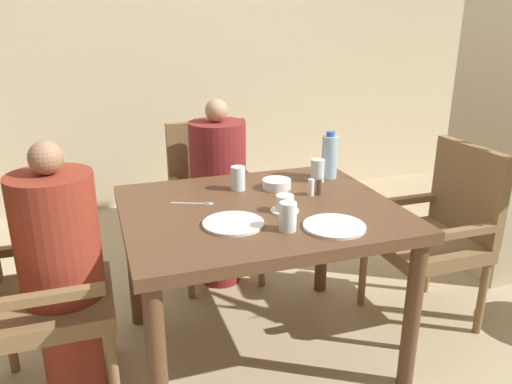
% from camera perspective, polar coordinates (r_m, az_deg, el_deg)
% --- Properties ---
extents(ground_plane, '(16.00, 16.00, 0.00)m').
position_cam_1_polar(ground_plane, '(2.53, 0.37, -17.58)').
color(ground_plane, tan).
extents(wall_back, '(8.00, 0.06, 2.80)m').
position_cam_1_polar(wall_back, '(4.21, -9.97, 17.44)').
color(wall_back, beige).
rests_on(wall_back, ground_plane).
extents(dining_table, '(1.17, 0.98, 0.74)m').
position_cam_1_polar(dining_table, '(2.20, 0.40, -4.00)').
color(dining_table, brown).
rests_on(dining_table, ground_plane).
extents(chair_left_side, '(0.49, 0.49, 0.93)m').
position_cam_1_polar(chair_left_side, '(2.19, -24.78, -10.06)').
color(chair_left_side, brown).
rests_on(chair_left_side, ground_plane).
extents(diner_in_left_chair, '(0.32, 0.32, 1.10)m').
position_cam_1_polar(diner_in_left_chair, '(2.15, -21.28, -8.53)').
color(diner_in_left_chair, maroon).
rests_on(diner_in_left_chair, ground_plane).
extents(chair_far_side, '(0.49, 0.49, 0.93)m').
position_cam_1_polar(chair_far_side, '(3.03, -4.92, -0.12)').
color(chair_far_side, brown).
rests_on(chair_far_side, ground_plane).
extents(diner_in_far_chair, '(0.32, 0.32, 1.10)m').
position_cam_1_polar(diner_in_far_chair, '(2.89, -4.29, 0.02)').
color(diner_in_far_chair, maroon).
rests_on(diner_in_far_chair, ground_plane).
extents(chair_right_side, '(0.49, 0.49, 0.93)m').
position_cam_1_polar(chair_right_side, '(2.70, 20.22, -3.78)').
color(chair_right_side, brown).
rests_on(chair_right_side, ground_plane).
extents(plate_main_left, '(0.25, 0.25, 0.01)m').
position_cam_1_polar(plate_main_left, '(1.98, -2.60, -3.61)').
color(plate_main_left, white).
rests_on(plate_main_left, dining_table).
extents(plate_main_right, '(0.25, 0.25, 0.01)m').
position_cam_1_polar(plate_main_right, '(1.97, 8.94, -3.89)').
color(plate_main_right, white).
rests_on(plate_main_right, dining_table).
extents(teacup_with_saucer, '(0.12, 0.12, 0.07)m').
position_cam_1_polar(teacup_with_saucer, '(2.10, 3.31, -1.42)').
color(teacup_with_saucer, white).
rests_on(teacup_with_saucer, dining_table).
extents(bowl_small, '(0.14, 0.14, 0.04)m').
position_cam_1_polar(bowl_small, '(2.39, 2.37, 0.92)').
color(bowl_small, white).
rests_on(bowl_small, dining_table).
extents(water_bottle, '(0.08, 0.08, 0.24)m').
position_cam_1_polar(water_bottle, '(2.55, 8.41, 4.05)').
color(water_bottle, '#A3C6DB').
rests_on(water_bottle, dining_table).
extents(glass_tall_near, '(0.07, 0.07, 0.11)m').
position_cam_1_polar(glass_tall_near, '(2.36, -2.07, 1.58)').
color(glass_tall_near, silver).
rests_on(glass_tall_near, dining_table).
extents(glass_tall_mid, '(0.07, 0.07, 0.11)m').
position_cam_1_polar(glass_tall_mid, '(2.50, 7.04, 2.46)').
color(glass_tall_mid, silver).
rests_on(glass_tall_mid, dining_table).
extents(glass_tall_far, '(0.07, 0.07, 0.11)m').
position_cam_1_polar(glass_tall_far, '(1.91, 3.66, -2.81)').
color(glass_tall_far, silver).
rests_on(glass_tall_far, dining_table).
extents(salt_shaker, '(0.03, 0.03, 0.08)m').
position_cam_1_polar(salt_shaker, '(2.30, 6.30, 0.52)').
color(salt_shaker, white).
rests_on(salt_shaker, dining_table).
extents(pepper_shaker, '(0.03, 0.03, 0.07)m').
position_cam_1_polar(pepper_shaker, '(2.32, 7.18, 0.58)').
color(pepper_shaker, '#4C3D2D').
rests_on(pepper_shaker, dining_table).
extents(fork_beside_plate, '(0.18, 0.09, 0.00)m').
position_cam_1_polar(fork_beside_plate, '(2.21, -6.81, -1.33)').
color(fork_beside_plate, silver).
rests_on(fork_beside_plate, dining_table).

